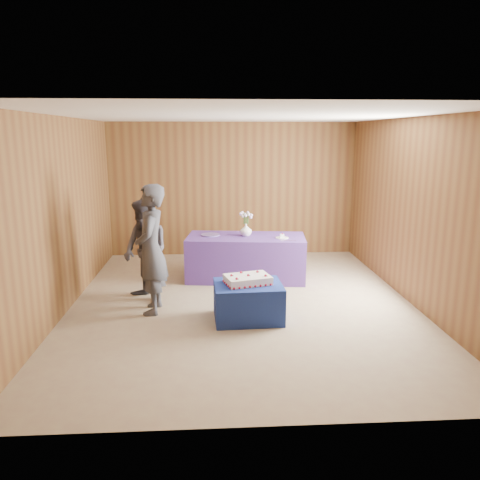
{
  "coord_description": "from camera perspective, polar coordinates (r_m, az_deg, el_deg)",
  "views": [
    {
      "loc": [
        -0.43,
        -6.54,
        2.45
      ],
      "look_at": [
        -0.03,
        0.1,
        0.95
      ],
      "focal_mm": 35.0,
      "sensor_mm": 36.0,
      "label": 1
    }
  ],
  "objects": [
    {
      "name": "plate",
      "position": [
        7.88,
        5.15,
        0.27
      ],
      "size": [
        0.27,
        0.27,
        0.01
      ],
      "primitive_type": "cylinder",
      "rotation": [
        0.0,
        0.0,
        -0.3
      ],
      "color": "white",
      "rests_on": "serving_table"
    },
    {
      "name": "guest_left",
      "position": [
        6.55,
        -10.79,
        -1.16
      ],
      "size": [
        0.43,
        0.66,
        1.8
      ],
      "primitive_type": "imported",
      "rotation": [
        0.0,
        0.0,
        -1.57
      ],
      "color": "#393B44",
      "rests_on": "ground"
    },
    {
      "name": "cake_slice",
      "position": [
        7.87,
        5.16,
        0.53
      ],
      "size": [
        0.07,
        0.06,
        0.08
      ],
      "rotation": [
        0.0,
        0.0,
        -0.02
      ],
      "color": "white",
      "rests_on": "plate"
    },
    {
      "name": "cake_table",
      "position": [
        6.35,
        1.0,
        -7.51
      ],
      "size": [
        0.93,
        0.74,
        0.5
      ],
      "primitive_type": "cube",
      "rotation": [
        0.0,
        0.0,
        0.04
      ],
      "color": "navy",
      "rests_on": "ground"
    },
    {
      "name": "vase",
      "position": [
        8.0,
        0.72,
        1.24
      ],
      "size": [
        0.22,
        0.22,
        0.21
      ],
      "primitive_type": "imported",
      "rotation": [
        0.0,
        0.0,
        0.11
      ],
      "color": "white",
      "rests_on": "serving_table"
    },
    {
      "name": "guest_right",
      "position": [
        7.03,
        -11.42,
        -1.35
      ],
      "size": [
        0.93,
        0.94,
        1.54
      ],
      "primitive_type": "imported",
      "rotation": [
        0.0,
        0.0,
        -0.83
      ],
      "color": "#383742",
      "rests_on": "ground"
    },
    {
      "name": "sheet_cake",
      "position": [
        6.28,
        0.94,
        -4.83
      ],
      "size": [
        0.7,
        0.56,
        0.14
      ],
      "rotation": [
        0.0,
        0.0,
        0.26
      ],
      "color": "white",
      "rests_on": "cake_table"
    },
    {
      "name": "platter",
      "position": [
        8.07,
        -3.63,
        0.63
      ],
      "size": [
        0.43,
        0.43,
        0.02
      ],
      "primitive_type": "cylinder",
      "rotation": [
        0.0,
        0.0,
        -0.46
      ],
      "color": "#5D4A94",
      "rests_on": "serving_table"
    },
    {
      "name": "serving_table",
      "position": [
        8.08,
        0.73,
        -2.14
      ],
      "size": [
        2.09,
        1.12,
        0.75
      ],
      "primitive_type": "cube",
      "rotation": [
        0.0,
        0.0,
        -0.11
      ],
      "color": "#52328B",
      "rests_on": "ground"
    },
    {
      "name": "room_shell",
      "position": [
        6.59,
        0.28,
        7.11
      ],
      "size": [
        5.04,
        6.04,
        2.72
      ],
      "color": "brown",
      "rests_on": "ground"
    },
    {
      "name": "flower_spray",
      "position": [
        7.95,
        0.73,
        3.04
      ],
      "size": [
        0.23,
        0.23,
        0.18
      ],
      "color": "#29682A",
      "rests_on": "vase"
    },
    {
      "name": "ground",
      "position": [
        7.0,
        0.26,
        -7.76
      ],
      "size": [
        6.0,
        6.0,
        0.0
      ],
      "primitive_type": "plane",
      "color": "gray",
      "rests_on": "ground"
    },
    {
      "name": "knife",
      "position": [
        7.68,
        5.94,
        -0.1
      ],
      "size": [
        0.26,
        0.05,
        0.0
      ],
      "primitive_type": "cube",
      "rotation": [
        0.0,
        0.0,
        -0.11
      ],
      "color": "silver",
      "rests_on": "serving_table"
    }
  ]
}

